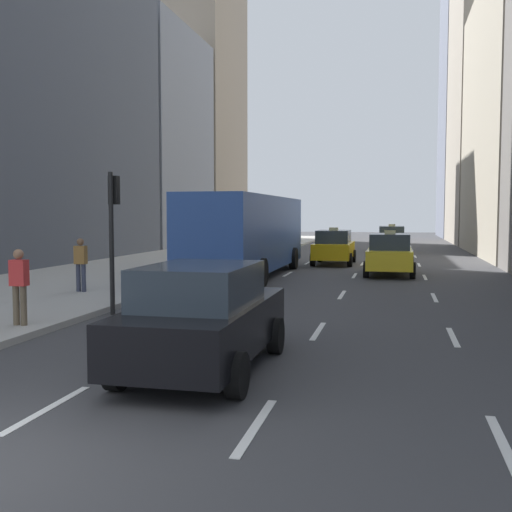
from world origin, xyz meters
TOP-DOWN VIEW (x-y plane):
  - sidewalk_left at (-7.00, 27.00)m, footprint 8.00×66.00m
  - lane_markings at (2.60, 23.00)m, footprint 5.72×56.00m
  - taxi_lead at (4.00, 20.67)m, footprint 2.02×4.40m
  - taxi_second at (4.00, 36.26)m, footprint 2.02×4.40m
  - taxi_third at (1.20, 25.49)m, footprint 2.02×4.40m
  - sedan_black_near at (1.20, 4.30)m, footprint 2.02×4.45m
  - city_bus at (-1.61, 18.80)m, footprint 2.80×11.61m
  - pedestrian_mid_block at (-3.66, 6.45)m, footprint 0.36×0.22m
  - pedestrian_far_walking at (-5.24, 11.83)m, footprint 0.36×0.22m
  - traffic_light_pole at (-2.75, 9.05)m, footprint 0.24×0.42m

SIDE VIEW (x-z plane):
  - lane_markings at x=2.60m, z-range 0.00..0.01m
  - sidewalk_left at x=-7.00m, z-range 0.00..0.15m
  - taxi_lead at x=4.00m, z-range -0.05..1.82m
  - taxi_second at x=4.00m, z-range -0.05..1.82m
  - taxi_third at x=1.20m, z-range -0.05..1.82m
  - sedan_black_near at x=1.20m, z-range 0.01..1.77m
  - pedestrian_mid_block at x=-3.66m, z-range 0.24..1.89m
  - pedestrian_far_walking at x=-5.24m, z-range 0.24..1.89m
  - city_bus at x=-1.61m, z-range 0.16..3.41m
  - traffic_light_pole at x=-2.75m, z-range 0.61..4.21m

